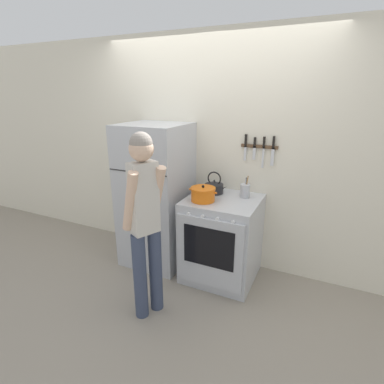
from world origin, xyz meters
The scene contains 9 objects.
ground_plane centered at (0.00, 0.00, 0.00)m, with size 14.00×14.00×0.00m, color gray.
wall_back centered at (0.00, 0.03, 1.27)m, with size 10.00×0.06×2.55m.
refrigerator centered at (-0.51, -0.34, 0.81)m, with size 0.70×0.70×1.62m.
stove_range centered at (0.30, -0.37, 0.46)m, with size 0.73×0.73×0.90m.
dutch_oven_pot centered at (0.13, -0.48, 0.97)m, with size 0.29×0.25×0.16m.
tea_kettle centered at (0.15, -0.21, 0.97)m, with size 0.25×0.20×0.24m.
utensil_jar centered at (0.48, -0.20, 0.97)m, with size 0.10×0.10×0.23m.
person centered at (-0.10, -1.17, 0.94)m, with size 0.36×0.40×1.65m.
wall_knife_strip centered at (0.56, -0.02, 1.41)m, with size 0.38×0.03×0.34m.
Camera 1 is at (1.23, -3.08, 1.93)m, focal length 28.00 mm.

